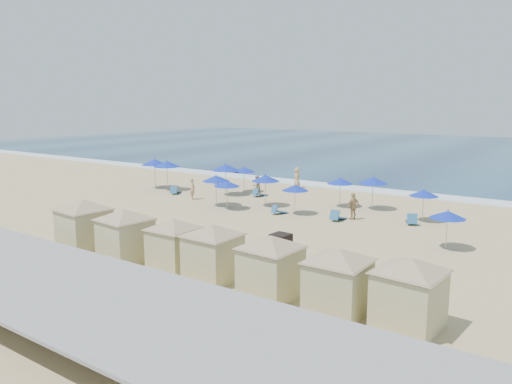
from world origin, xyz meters
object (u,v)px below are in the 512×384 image
cabana_4 (271,258)px  umbrella_5 (265,178)px  cabana_6 (410,284)px  umbrella_11 (448,215)px  trash_bin (281,242)px  umbrella_3 (216,178)px  beachgoer_1 (257,185)px  beachgoer_3 (297,178)px  umbrella_0 (154,162)px  cabana_3 (213,245)px  umbrella_9 (373,180)px  beachgoer_2 (353,206)px  cabana_0 (84,218)px  umbrella_1 (167,164)px  cabana_2 (174,237)px  beachgoer_0 (193,189)px  cabana_1 (125,228)px  umbrella_10 (424,193)px  cabana_5 (338,273)px  umbrella_6 (227,184)px  umbrella_7 (340,181)px  umbrella_2 (244,170)px  umbrella_4 (226,167)px  umbrella_8 (295,188)px

cabana_4 → umbrella_5: bearing=124.7°
cabana_6 → umbrella_11: (-1.42, 10.26, 0.26)m
trash_bin → umbrella_3: bearing=149.8°
beachgoer_1 → beachgoer_3: 5.05m
cabana_6 → umbrella_0: bearing=151.7°
cabana_3 → umbrella_0: size_ratio=1.60×
cabana_6 → umbrella_9: (-8.29, 17.31, 0.51)m
beachgoer_2 → beachgoer_3: bearing=-110.0°
cabana_0 → umbrella_11: 18.52m
umbrella_1 → umbrella_5: umbrella_1 is taller
cabana_2 → beachgoer_0: (-10.52, 12.82, -0.64)m
cabana_1 → cabana_3: 5.06m
cabana_3 → umbrella_10: (4.06, 15.82, 0.30)m
cabana_5 → umbrella_6: (-14.27, 11.73, 0.30)m
cabana_1 → umbrella_0: bearing=132.6°
umbrella_9 → umbrella_11: 9.85m
cabana_1 → umbrella_9: cabana_1 is taller
umbrella_10 → umbrella_11: (2.84, -5.42, -0.02)m
umbrella_3 → cabana_6: bearing=-33.4°
cabana_0 → umbrella_7: size_ratio=2.13×
umbrella_0 → umbrella_5: (12.38, -0.91, -0.25)m
umbrella_2 → cabana_4: bearing=-51.0°
trash_bin → cabana_6: size_ratio=0.20×
trash_bin → umbrella_11: bearing=41.6°
umbrella_11 → beachgoer_2: bearing=153.1°
umbrella_4 → umbrella_10: (15.97, -0.03, -0.45)m
cabana_2 → umbrella_3: (-7.42, 11.96, 0.56)m
umbrella_0 → umbrella_4: 7.33m
cabana_2 → umbrella_1: size_ratio=1.56×
cabana_6 → umbrella_11: bearing=97.9°
umbrella_4 → umbrella_7: size_ratio=1.20×
beachgoer_0 → umbrella_4: bearing=-61.3°
umbrella_2 → umbrella_11: umbrella_2 is taller
umbrella_3 → beachgoer_0: umbrella_3 is taller
cabana_4 → beachgoer_0: bearing=140.6°
cabana_6 → beachgoer_3: bearing=128.0°
cabana_4 → umbrella_0: (-22.22, 15.12, 0.76)m
umbrella_1 → umbrella_6: (9.07, -3.19, -0.45)m
cabana_2 → umbrella_2: (-9.18, 17.74, 0.44)m
cabana_3 → cabana_6: size_ratio=0.99×
umbrella_7 → umbrella_11: 11.23m
umbrella_11 → beachgoer_0: size_ratio=1.26×
umbrella_3 → umbrella_7: bearing=32.9°
umbrella_8 → beachgoer_0: (-9.21, -0.06, -0.98)m
cabana_0 → umbrella_5: 14.56m
cabana_0 → beachgoer_0: size_ratio=2.80×
umbrella_2 → beachgoer_2: 12.47m
cabana_5 → umbrella_10: cabana_5 is taller
cabana_0 → cabana_1: size_ratio=1.05×
beachgoer_0 → cabana_2: bearing=176.3°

